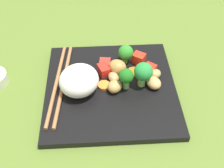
{
  "coord_description": "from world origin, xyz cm",
  "views": [
    {
      "loc": [
        -39.37,
        2.32,
        42.77
      ],
      "look_at": [
        -1.37,
        -0.19,
        3.4
      ],
      "focal_mm": 45.41,
      "sensor_mm": 36.0,
      "label": 1
    }
  ],
  "objects_px": {
    "rice_mound": "(79,80)",
    "chopstick_pair": "(60,83)",
    "square_plate": "(111,88)",
    "broccoli_floret_0": "(143,72)",
    "carrot_slice_0": "(104,84)"
  },
  "relations": [
    {
      "from": "rice_mound",
      "to": "chopstick_pair",
      "type": "bearing_deg",
      "value": 64.55
    },
    {
      "from": "square_plate",
      "to": "chopstick_pair",
      "type": "height_order",
      "value": "chopstick_pair"
    },
    {
      "from": "square_plate",
      "to": "broccoli_floret_0",
      "type": "xyz_separation_m",
      "value": [
        0.0,
        -0.06,
        0.04
      ]
    },
    {
      "from": "square_plate",
      "to": "broccoli_floret_0",
      "type": "bearing_deg",
      "value": -89.35
    },
    {
      "from": "carrot_slice_0",
      "to": "chopstick_pair",
      "type": "distance_m",
      "value": 0.09
    },
    {
      "from": "square_plate",
      "to": "chopstick_pair",
      "type": "xyz_separation_m",
      "value": [
        0.01,
        0.1,
        0.01
      ]
    },
    {
      "from": "carrot_slice_0",
      "to": "chopstick_pair",
      "type": "height_order",
      "value": "chopstick_pair"
    },
    {
      "from": "rice_mound",
      "to": "carrot_slice_0",
      "type": "height_order",
      "value": "rice_mound"
    },
    {
      "from": "rice_mound",
      "to": "broccoli_floret_0",
      "type": "distance_m",
      "value": 0.13
    },
    {
      "from": "square_plate",
      "to": "carrot_slice_0",
      "type": "height_order",
      "value": "carrot_slice_0"
    },
    {
      "from": "square_plate",
      "to": "rice_mound",
      "type": "relative_size",
      "value": 3.3
    },
    {
      "from": "rice_mound",
      "to": "chopstick_pair",
      "type": "xyz_separation_m",
      "value": [
        0.02,
        0.04,
        -0.02
      ]
    },
    {
      "from": "broccoli_floret_0",
      "to": "chopstick_pair",
      "type": "height_order",
      "value": "broccoli_floret_0"
    },
    {
      "from": "square_plate",
      "to": "carrot_slice_0",
      "type": "distance_m",
      "value": 0.02
    },
    {
      "from": "square_plate",
      "to": "chopstick_pair",
      "type": "relative_size",
      "value": 1.15
    }
  ]
}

